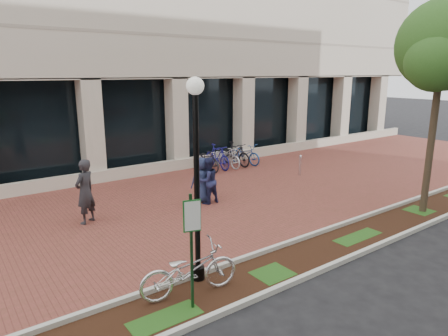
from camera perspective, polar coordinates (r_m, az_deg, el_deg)
ground at (r=14.19m, az=-3.72°, el=-4.78°), size 120.00×120.00×0.00m
brick_plaza at (r=14.19m, az=-3.72°, el=-4.76°), size 40.00×9.00×0.01m
planting_strip at (r=10.46m, az=12.32°, el=-12.00°), size 40.00×1.50×0.01m
curb_plaza_side at (r=10.90m, az=9.35°, el=-10.46°), size 40.00×0.12×0.12m
curb_street_side at (r=10.02m, az=15.62°, el=-13.06°), size 40.00×0.12×0.12m
parking_sign at (r=7.53m, az=-4.65°, el=-9.79°), size 0.34×0.07×2.32m
lamppost at (r=8.26m, az=-3.94°, el=-0.43°), size 0.36×0.36×4.38m
street_tree at (r=14.09m, az=28.73°, el=14.40°), size 3.27×2.73×6.61m
locked_bicycle at (r=8.39m, az=-5.00°, el=-14.33°), size 2.18×1.11×1.10m
pedestrian_left at (r=12.61m, az=-19.23°, el=-3.21°), size 0.86×0.78×1.97m
pedestrian_mid at (r=13.75m, az=-2.31°, el=-1.82°), size 0.82×0.66×1.63m
pedestrian_right at (r=13.90m, az=-3.14°, el=-1.73°), size 0.89×0.70×1.60m
bollard at (r=17.85m, az=10.81°, el=0.41°), size 0.12×0.12×0.92m
bike_rack_cluster at (r=19.09m, az=0.37°, el=1.72°), size 3.09×2.06×1.15m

